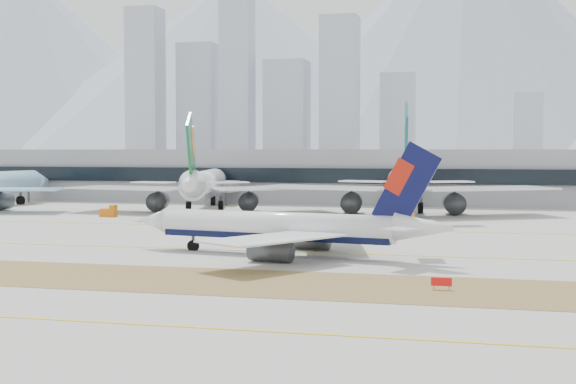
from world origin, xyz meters
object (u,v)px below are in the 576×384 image
(taxiing_airliner, at_px, (287,228))
(widebody_cathay, at_px, (403,185))
(terminal, at_px, (360,175))
(widebody_eva, at_px, (204,186))

(taxiing_airliner, xyz_separation_m, widebody_cathay, (8.52, 78.82, 2.70))
(taxiing_airliner, relative_size, terminal, 0.17)
(widebody_eva, height_order, widebody_cathay, widebody_cathay)
(widebody_cathay, bearing_deg, taxiing_airliner, 166.91)
(widebody_eva, bearing_deg, taxiing_airliner, -165.32)
(widebody_eva, height_order, terminal, widebody_eva)
(taxiing_airliner, distance_m, terminal, 124.00)
(taxiing_airliner, bearing_deg, widebody_eva, -53.06)
(widebody_cathay, bearing_deg, widebody_eva, 87.25)
(taxiing_airliner, height_order, widebody_eva, widebody_eva)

